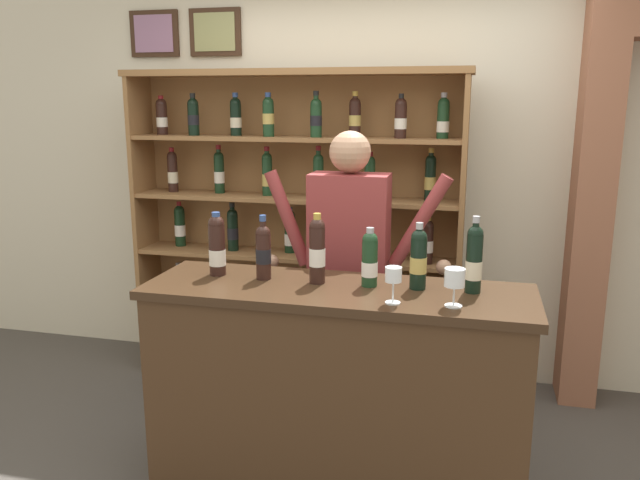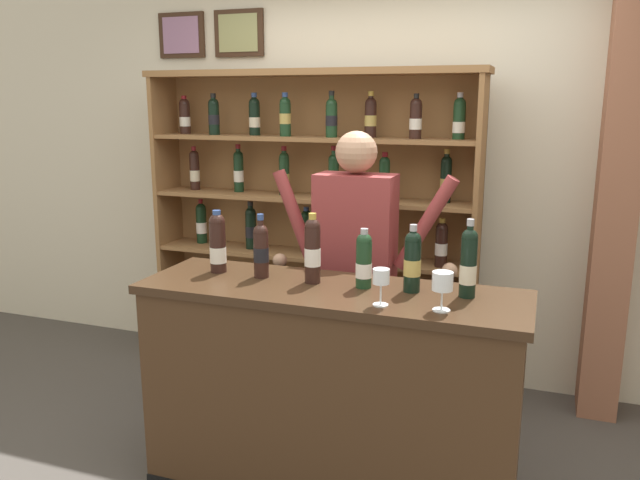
% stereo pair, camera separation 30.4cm
% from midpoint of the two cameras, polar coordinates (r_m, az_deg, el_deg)
% --- Properties ---
extents(back_wall, '(12.00, 0.19, 3.02)m').
position_cam_midpoint_polar(back_wall, '(4.25, 8.58, 7.98)').
color(back_wall, beige).
rests_on(back_wall, ground).
extents(wine_shelf, '(2.17, 0.34, 2.03)m').
position_cam_midpoint_polar(wine_shelf, '(4.07, 1.39, 1.86)').
color(wine_shelf, olive).
rests_on(wine_shelf, ground).
extents(tasting_counter, '(1.74, 0.55, 1.03)m').
position_cam_midpoint_polar(tasting_counter, '(2.99, 3.90, -13.87)').
color(tasting_counter, '#422B19').
rests_on(tasting_counter, ground).
extents(shopkeeper, '(1.02, 0.22, 1.69)m').
position_cam_midpoint_polar(shopkeeper, '(3.37, 5.80, -1.23)').
color(shopkeeper, '#2D3347').
rests_on(shopkeeper, ground).
extents(tasting_bottle_super_tuscan, '(0.08, 0.08, 0.30)m').
position_cam_midpoint_polar(tasting_bottle_super_tuscan, '(3.03, -6.45, -0.30)').
color(tasting_bottle_super_tuscan, black).
rests_on(tasting_bottle_super_tuscan, tasting_counter).
extents(tasting_bottle_chianti, '(0.07, 0.07, 0.30)m').
position_cam_midpoint_polar(tasting_bottle_chianti, '(2.93, -2.42, -0.87)').
color(tasting_bottle_chianti, black).
rests_on(tasting_bottle_chianti, tasting_counter).
extents(tasting_bottle_riserva, '(0.07, 0.07, 0.32)m').
position_cam_midpoint_polar(tasting_bottle_riserva, '(2.84, 2.38, -0.90)').
color(tasting_bottle_riserva, black).
rests_on(tasting_bottle_riserva, tasting_counter).
extents(tasting_bottle_prosecco, '(0.07, 0.07, 0.27)m').
position_cam_midpoint_polar(tasting_bottle_prosecco, '(2.79, 7.12, -1.85)').
color(tasting_bottle_prosecco, '#19381E').
rests_on(tasting_bottle_prosecco, tasting_counter).
extents(tasting_bottle_bianco, '(0.07, 0.07, 0.30)m').
position_cam_midpoint_polar(tasting_bottle_bianco, '(2.76, 11.51, -1.87)').
color(tasting_bottle_bianco, black).
rests_on(tasting_bottle_bianco, tasting_counter).
extents(tasting_bottle_vin_santo, '(0.07, 0.07, 0.34)m').
position_cam_midpoint_polar(tasting_bottle_vin_santo, '(2.74, 16.43, -2.02)').
color(tasting_bottle_vin_santo, black).
rests_on(tasting_bottle_vin_santo, tasting_counter).
extents(wine_glass_left, '(0.07, 0.07, 0.15)m').
position_cam_midpoint_polar(wine_glass_left, '(2.56, 8.96, -3.55)').
color(wine_glass_left, silver).
rests_on(wine_glass_left, tasting_counter).
extents(wine_glass_spare, '(0.08, 0.08, 0.16)m').
position_cam_midpoint_polar(wine_glass_spare, '(2.55, 14.43, -3.88)').
color(wine_glass_spare, silver).
rests_on(wine_glass_spare, tasting_counter).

